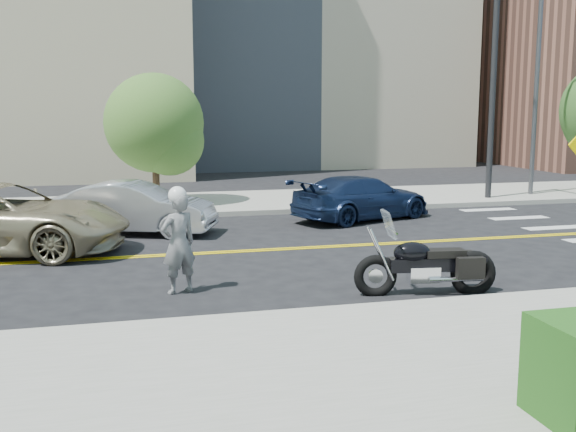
% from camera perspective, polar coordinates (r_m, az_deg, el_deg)
% --- Properties ---
extents(ground_plane, '(120.00, 120.00, 0.00)m').
position_cam_1_polar(ground_plane, '(15.09, -4.99, -3.06)').
color(ground_plane, black).
rests_on(ground_plane, ground).
extents(sidewalk_near, '(60.00, 5.00, 0.15)m').
position_cam_1_polar(sidewalk_near, '(8.06, 4.03, -13.40)').
color(sidewalk_near, '#9E9B91').
rests_on(sidewalk_near, ground_plane).
extents(sidewalk_far, '(60.00, 5.00, 0.15)m').
position_cam_1_polar(sidewalk_far, '(22.40, -8.14, 1.04)').
color(sidewalk_far, '#9E9B91').
rests_on(sidewalk_far, ground_plane).
extents(lamp_post, '(0.16, 0.16, 8.00)m').
position_cam_1_polar(lamp_post, '(25.52, 20.31, 10.71)').
color(lamp_post, '#4C4C51').
rests_on(lamp_post, sidewalk_far).
extents(traffic_light, '(0.28, 4.50, 7.00)m').
position_cam_1_polar(traffic_light, '(23.26, 18.25, 12.33)').
color(traffic_light, black).
rests_on(traffic_light, sidewalk_far).
extents(motorcyclist, '(0.75, 0.64, 1.86)m').
position_cam_1_polar(motorcyclist, '(11.70, -9.25, -2.04)').
color(motorcyclist, '#B3B3B8').
rests_on(motorcyclist, ground).
extents(motorcycle, '(2.48, 1.07, 1.46)m').
position_cam_1_polar(motorcycle, '(11.76, 11.67, -3.02)').
color(motorcycle, black).
rests_on(motorcycle, ground).
extents(parked_car_silver, '(4.29, 2.77, 1.34)m').
position_cam_1_polar(parked_car_silver, '(17.54, -12.86, 0.66)').
color(parked_car_silver, '#AFB0B8').
rests_on(parked_car_silver, ground).
extents(parked_car_blue, '(4.71, 3.25, 1.27)m').
position_cam_1_polar(parked_car_blue, '(19.48, 6.27, 1.55)').
color(parked_car_blue, '#19284C').
rests_on(parked_car_blue, ground).
extents(tree_far_a, '(3.14, 3.14, 4.29)m').
position_cam_1_polar(tree_far_a, '(21.91, -11.25, 7.72)').
color(tree_far_a, '#382619').
rests_on(tree_far_a, ground).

